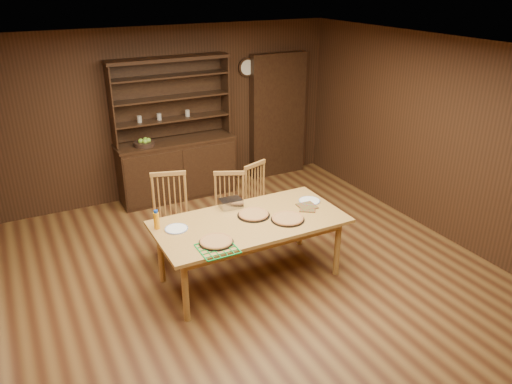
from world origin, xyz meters
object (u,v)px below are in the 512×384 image
chair_center (230,208)px  chair_left (171,214)px  juice_bottle (157,220)px  dining_table (250,226)px  china_hutch (176,161)px  chair_right (260,198)px

chair_center → chair_left: bearing=-161.0°
chair_left → juice_bottle: chair_left is taller
dining_table → juice_bottle: juice_bottle is taller
chair_center → juice_bottle: size_ratio=4.62×
china_hutch → dining_table: bearing=-90.9°
dining_table → chair_left: (-0.64, 0.88, -0.09)m
chair_left → chair_center: chair_left is taller
dining_table → chair_left: chair_left is taller
dining_table → juice_bottle: 1.04m
chair_left → chair_right: bearing=19.0°
china_hutch → chair_center: 1.83m
dining_table → chair_center: (0.11, 0.80, -0.15)m
chair_left → juice_bottle: bearing=-103.1°
china_hutch → juice_bottle: size_ratio=9.98×
china_hutch → juice_bottle: 2.56m
chair_right → dining_table: bearing=-144.6°
chair_left → chair_center: bearing=11.3°
chair_left → chair_right: 1.26m
china_hutch → chair_left: size_ratio=1.97×
china_hutch → chair_left: (-0.68, -1.75, -0.01)m
china_hutch → dining_table: (-0.04, -2.63, 0.08)m
chair_left → chair_right: (1.26, 0.04, -0.06)m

